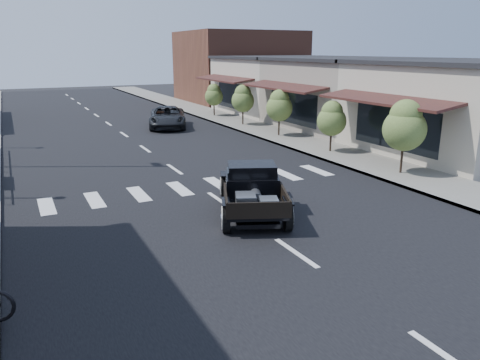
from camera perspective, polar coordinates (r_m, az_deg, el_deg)
name	(u,v)px	position (r m, az deg, el deg)	size (l,w,h in m)	color
ground	(245,218)	(15.00, 0.60, -4.68)	(120.00, 120.00, 0.00)	black
road	(132,140)	(28.75, -13.06, 4.79)	(14.00, 80.00, 0.02)	black
road_markings	(156,157)	(24.00, -10.25, 2.83)	(12.00, 60.00, 0.06)	silver
sidewalk_right	(257,129)	(31.72, 2.09, 6.28)	(3.00, 80.00, 0.15)	gray
storefront_near	(469,109)	(27.18, 26.09, 7.80)	(10.00, 9.00, 4.50)	#B6AD9A
storefront_mid	(355,94)	(33.43, 13.83, 10.09)	(10.00, 9.00, 4.50)	gray
storefront_far	(286,86)	(40.73, 5.59, 11.37)	(10.00, 9.00, 4.50)	beige
far_building_right	(239,67)	(49.65, -0.10, 13.63)	(11.00, 10.00, 7.00)	brown
small_tree_a	(404,138)	(20.76, 19.32, 4.85)	(1.79, 1.79, 2.98)	#576E32
small_tree_b	(331,127)	(24.45, 11.07, 6.35)	(1.49, 1.49, 2.49)	#576E32
small_tree_c	(279,113)	(28.68, 4.80, 8.09)	(1.60, 1.60, 2.66)	#576E32
small_tree_d	(243,105)	(32.98, 0.35, 9.09)	(1.58, 1.58, 2.63)	#576E32
small_tree_e	(214,100)	(37.61, -3.19, 9.68)	(1.43, 1.43, 2.39)	#576E32
hotrod_pickup	(252,189)	(15.24, 1.49, -1.08)	(2.22, 4.76, 1.65)	black
second_car	(167,117)	(32.82, -8.84, 7.56)	(2.38, 5.15, 1.43)	black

